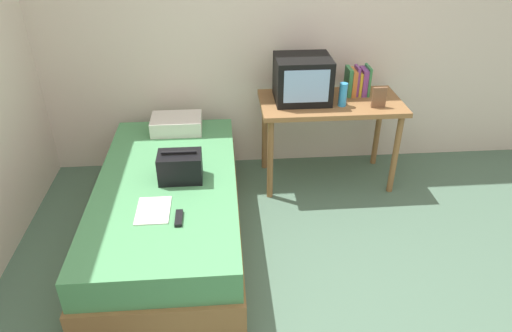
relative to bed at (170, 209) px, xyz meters
The scene contains 12 objects.
ground_plane 1.22m from the bed, 46.00° to the right, with size 8.00×8.00×0.00m, color #4C6B56.
wall_back 1.76m from the bed, 54.13° to the left, with size 5.20×0.10×2.60m, color beige.
bed is the anchor object (origin of this frame).
desk 1.54m from the bed, 28.53° to the left, with size 1.16×0.60×0.75m.
tv 1.47m from the bed, 34.99° to the left, with size 0.44×0.39×0.36m.
water_bottle 1.61m from the bed, 23.73° to the left, with size 0.06×0.06×0.19m, color #3399DB.
book_row 1.86m from the bed, 28.35° to the left, with size 0.19×0.17×0.24m.
picture_frame 1.83m from the bed, 18.45° to the left, with size 0.11×0.02×0.17m, color brown.
pillow 0.84m from the bed, 88.13° to the left, with size 0.41×0.29×0.12m, color silver.
handbag 0.37m from the bed, ahead, with size 0.30×0.20×0.22m.
magazine 0.44m from the bed, 97.97° to the right, with size 0.21×0.29×0.01m, color white.
remote_dark 0.55m from the bed, 75.87° to the right, with size 0.04×0.16×0.02m, color black.
Camera 1 is at (-0.42, -1.94, 2.25)m, focal length 32.78 mm.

